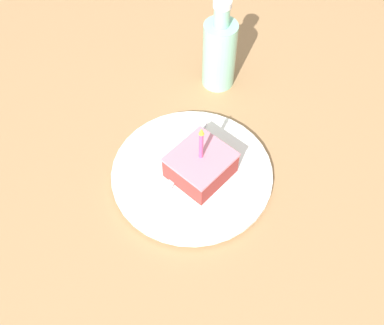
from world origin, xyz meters
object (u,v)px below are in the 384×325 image
at_px(cake_slice, 201,165).
at_px(fork, 190,144).
at_px(plate, 192,173).
at_px(bottle, 219,52).

relative_size(cake_slice, fork, 0.71).
relative_size(plate, fork, 1.66).
relative_size(cake_slice, bottle, 0.63).
distance_m(plate, bottle, 0.26).
bearing_deg(bottle, cake_slice, 33.42).
bearing_deg(fork, cake_slice, 58.30).
xyz_separation_m(plate, fork, (-0.04, -0.04, 0.01)).
xyz_separation_m(plate, cake_slice, (-0.01, 0.01, 0.03)).
relative_size(fork, bottle, 0.89).
bearing_deg(fork, bottle, -154.93).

